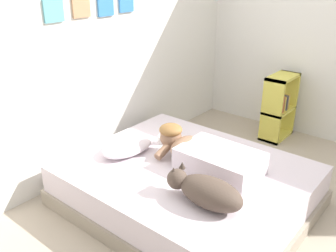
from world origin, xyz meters
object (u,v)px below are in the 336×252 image
object	(u,v)px
person_lying	(205,154)
pillow	(128,146)
bookshelf	(279,106)
bed	(187,186)
cell_phone	(248,174)
dog	(206,191)
coffee_cup	(163,139)

from	to	relation	value
person_lying	pillow	bearing A→B (deg)	108.97
bookshelf	bed	bearing A→B (deg)	179.64
bed	cell_phone	distance (m)	0.53
pillow	dog	world-z (taller)	dog
coffee_cup	cell_phone	bearing A→B (deg)	-89.66
bed	cell_phone	xyz separation A→B (m)	(0.21, -0.44, 0.19)
pillow	dog	xyz separation A→B (m)	(-0.21, -0.97, 0.05)
person_lying	dog	distance (m)	0.53
bed	pillow	bearing A→B (deg)	102.10
cell_phone	pillow	bearing A→B (deg)	108.16
bed	coffee_cup	xyz separation A→B (m)	(0.20, 0.44, 0.22)
dog	coffee_cup	world-z (taller)	dog
pillow	person_lying	world-z (taller)	person_lying
person_lying	cell_phone	bearing A→B (deg)	-73.43
dog	pillow	bearing A→B (deg)	78.01
bed	dog	xyz separation A→B (m)	(-0.33, -0.40, 0.29)
bed	person_lying	distance (m)	0.32
pillow	dog	bearing A→B (deg)	-101.99
person_lying	bookshelf	distance (m)	1.64
dog	cell_phone	bearing A→B (deg)	-4.64
bed	pillow	distance (m)	0.62
cell_phone	bookshelf	size ratio (longest dim) A/B	0.19
pillow	cell_phone	world-z (taller)	pillow
bed	person_lying	bearing A→B (deg)	-42.88
coffee_cup	bed	bearing A→B (deg)	-115.18
coffee_cup	bookshelf	bearing A→B (deg)	-16.15
dog	bed	bearing A→B (deg)	50.88
person_lying	coffee_cup	bearing A→B (deg)	79.68
cell_phone	bookshelf	bearing A→B (deg)	15.77
bed	dog	size ratio (longest dim) A/B	3.32
person_lying	bed	bearing A→B (deg)	137.12
dog	coffee_cup	bearing A→B (deg)	57.59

